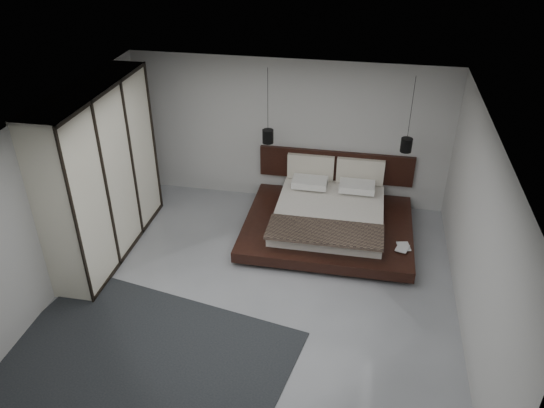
% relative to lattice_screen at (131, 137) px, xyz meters
% --- Properties ---
extents(floor, '(6.00, 6.00, 0.00)m').
position_rel_lattice_screen_xyz_m(floor, '(2.95, -2.45, -1.30)').
color(floor, '#9A9DA2').
rests_on(floor, ground).
extents(ceiling, '(6.00, 6.00, 0.00)m').
position_rel_lattice_screen_xyz_m(ceiling, '(2.95, -2.45, 1.50)').
color(ceiling, white).
rests_on(ceiling, wall_back).
extents(wall_back, '(6.00, 0.00, 6.00)m').
position_rel_lattice_screen_xyz_m(wall_back, '(2.95, 0.55, 0.10)').
color(wall_back, '#B0B0AE').
rests_on(wall_back, floor).
extents(wall_front, '(6.00, 0.00, 6.00)m').
position_rel_lattice_screen_xyz_m(wall_front, '(2.95, -5.45, 0.10)').
color(wall_front, '#B0B0AE').
rests_on(wall_front, floor).
extents(wall_left, '(0.00, 6.00, 6.00)m').
position_rel_lattice_screen_xyz_m(wall_left, '(-0.05, -2.45, 0.10)').
color(wall_left, '#B0B0AE').
rests_on(wall_left, floor).
extents(wall_right, '(0.00, 6.00, 6.00)m').
position_rel_lattice_screen_xyz_m(wall_right, '(5.95, -2.45, 0.10)').
color(wall_right, '#B0B0AE').
rests_on(wall_right, floor).
extents(lattice_screen, '(0.05, 0.90, 2.60)m').
position_rel_lattice_screen_xyz_m(lattice_screen, '(0.00, 0.00, 0.00)').
color(lattice_screen, black).
rests_on(lattice_screen, floor).
extents(bed, '(2.93, 2.45, 1.10)m').
position_rel_lattice_screen_xyz_m(bed, '(3.87, -0.55, -1.00)').
color(bed, black).
rests_on(bed, floor).
extents(book_lower, '(0.24, 0.30, 0.02)m').
position_rel_lattice_screen_xyz_m(book_lower, '(5.07, -1.22, -1.02)').
color(book_lower, '#99724C').
rests_on(book_lower, bed).
extents(book_upper, '(0.26, 0.30, 0.02)m').
position_rel_lattice_screen_xyz_m(book_upper, '(5.05, -1.25, -0.99)').
color(book_upper, '#99724C').
rests_on(book_upper, book_lower).
extents(pendant_left, '(0.20, 0.20, 1.36)m').
position_rel_lattice_screen_xyz_m(pendant_left, '(2.67, -0.07, 0.27)').
color(pendant_left, black).
rests_on(pendant_left, ceiling).
extents(pendant_right, '(0.20, 0.20, 1.32)m').
position_rel_lattice_screen_xyz_m(pendant_right, '(5.07, -0.07, 0.30)').
color(pendant_right, black).
rests_on(pendant_right, ceiling).
extents(wardrobe, '(0.68, 2.89, 2.84)m').
position_rel_lattice_screen_xyz_m(wardrobe, '(0.25, -1.71, 0.12)').
color(wardrobe, silver).
rests_on(wardrobe, floor).
extents(rug, '(4.23, 3.38, 0.02)m').
position_rel_lattice_screen_xyz_m(rug, '(1.75, -4.15, -1.29)').
color(rug, black).
rests_on(rug, floor).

